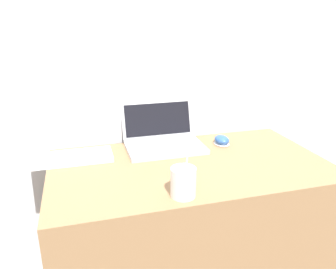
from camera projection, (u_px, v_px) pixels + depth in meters
The scene contains 6 objects.
wall_back at pixel (167, 30), 1.51m from camera, with size 7.00×0.04×2.50m.
desk at pixel (188, 237), 1.48m from camera, with size 1.15×0.63×0.73m.
laptop at pixel (162, 133), 1.54m from camera, with size 0.35×0.30×0.25m.
drink_cup at pixel (183, 182), 1.10m from camera, with size 0.09×0.09×0.21m.
computer_mouse at pixel (222, 140), 1.57m from camera, with size 0.07×0.09×0.04m.
external_keyboard at pixel (69, 158), 1.39m from camera, with size 0.36×0.15×0.02m.
Camera 1 is at (-0.43, -0.86, 1.30)m, focal length 35.00 mm.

